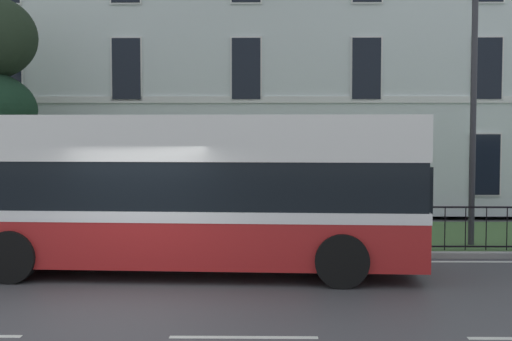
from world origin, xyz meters
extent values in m
cube|color=#46464A|center=(0.00, 0.00, -0.03)|extent=(60.00, 56.00, 0.06)
cube|color=silver|center=(0.00, 3.65, 0.00)|extent=(54.00, 0.14, 0.01)
cube|color=silver|center=(2.00, -1.80, 0.00)|extent=(2.00, 0.12, 0.01)
cube|color=#9E9E99|center=(0.00, 4.12, 0.06)|extent=(57.00, 0.24, 0.12)
cube|color=#436736|center=(0.00, 6.69, 0.06)|extent=(57.00, 4.90, 0.12)
cube|color=silver|center=(1.70, 15.46, 4.80)|extent=(18.05, 10.26, 9.37)
cube|color=white|center=(1.70, 10.30, 3.66)|extent=(18.05, 0.06, 0.20)
cube|color=#2D333D|center=(1.70, 10.29, 1.22)|extent=(1.10, 0.06, 2.20)
cube|color=white|center=(-5.52, 10.29, 1.71)|extent=(0.96, 0.04, 1.93)
cube|color=black|center=(-5.52, 10.27, 1.71)|extent=(0.86, 0.03, 1.83)
cube|color=white|center=(-1.91, 10.29, 1.71)|extent=(0.96, 0.04, 1.93)
cube|color=black|center=(-1.91, 10.27, 1.71)|extent=(0.86, 0.03, 1.83)
cube|color=white|center=(1.70, 10.29, 1.71)|extent=(0.96, 0.04, 1.93)
cube|color=black|center=(1.70, 10.27, 1.71)|extent=(0.86, 0.03, 1.83)
cube|color=white|center=(5.31, 10.29, 1.71)|extent=(0.96, 0.04, 1.93)
cube|color=black|center=(5.31, 10.27, 1.71)|extent=(0.86, 0.03, 1.83)
cube|color=white|center=(8.92, 10.29, 1.71)|extent=(0.96, 0.04, 1.93)
cube|color=black|center=(8.92, 10.27, 1.71)|extent=(0.86, 0.03, 1.83)
cube|color=white|center=(-5.52, 10.29, 4.59)|extent=(0.96, 0.04, 1.93)
cube|color=black|center=(-5.52, 10.27, 4.59)|extent=(0.86, 0.03, 1.83)
cube|color=white|center=(-1.91, 10.29, 4.59)|extent=(0.96, 0.04, 1.93)
cube|color=black|center=(-1.91, 10.27, 4.59)|extent=(0.86, 0.03, 1.83)
cube|color=white|center=(1.70, 10.29, 4.59)|extent=(0.96, 0.04, 1.93)
cube|color=black|center=(1.70, 10.27, 4.59)|extent=(0.86, 0.03, 1.83)
cube|color=white|center=(5.31, 10.29, 4.59)|extent=(0.96, 0.04, 1.93)
cube|color=black|center=(5.31, 10.27, 4.59)|extent=(0.86, 0.03, 1.83)
cube|color=white|center=(8.92, 10.29, 4.59)|extent=(0.96, 0.04, 1.93)
cube|color=black|center=(8.92, 10.27, 4.59)|extent=(0.86, 0.03, 1.83)
cube|color=black|center=(1.70, 4.40, 1.07)|extent=(15.43, 0.04, 0.04)
cube|color=black|center=(1.70, 4.40, 0.20)|extent=(15.43, 0.04, 0.04)
cylinder|color=black|center=(-3.29, 4.40, 0.59)|extent=(0.02, 0.02, 0.95)
cylinder|color=black|center=(-2.83, 4.40, 0.59)|extent=(0.02, 0.02, 0.95)
cylinder|color=black|center=(-2.38, 4.40, 0.59)|extent=(0.02, 0.02, 0.95)
cylinder|color=black|center=(-1.93, 4.40, 0.59)|extent=(0.02, 0.02, 0.95)
cylinder|color=black|center=(-1.47, 4.40, 0.59)|extent=(0.02, 0.02, 0.95)
cylinder|color=black|center=(-1.02, 4.40, 0.59)|extent=(0.02, 0.02, 0.95)
cylinder|color=black|center=(-0.57, 4.40, 0.59)|extent=(0.02, 0.02, 0.95)
cylinder|color=black|center=(-0.11, 4.40, 0.59)|extent=(0.02, 0.02, 0.95)
cylinder|color=black|center=(0.34, 4.40, 0.59)|extent=(0.02, 0.02, 0.95)
cylinder|color=black|center=(0.80, 4.40, 0.59)|extent=(0.02, 0.02, 0.95)
cylinder|color=black|center=(1.25, 4.40, 0.59)|extent=(0.02, 0.02, 0.95)
cylinder|color=black|center=(1.70, 4.40, 0.59)|extent=(0.02, 0.02, 0.95)
cylinder|color=black|center=(2.16, 4.40, 0.59)|extent=(0.02, 0.02, 0.95)
cylinder|color=black|center=(2.61, 4.40, 0.59)|extent=(0.02, 0.02, 0.95)
cylinder|color=black|center=(3.06, 4.40, 0.59)|extent=(0.02, 0.02, 0.95)
cylinder|color=black|center=(3.52, 4.40, 0.59)|extent=(0.02, 0.02, 0.95)
cylinder|color=black|center=(3.97, 4.40, 0.59)|extent=(0.02, 0.02, 0.95)
cylinder|color=black|center=(4.43, 4.40, 0.59)|extent=(0.02, 0.02, 0.95)
cylinder|color=black|center=(4.88, 4.40, 0.59)|extent=(0.02, 0.02, 0.95)
cylinder|color=black|center=(5.33, 4.40, 0.59)|extent=(0.02, 0.02, 0.95)
cylinder|color=black|center=(5.79, 4.40, 0.59)|extent=(0.02, 0.02, 0.95)
cylinder|color=black|center=(6.24, 4.40, 0.59)|extent=(0.02, 0.02, 0.95)
cylinder|color=black|center=(6.70, 4.40, 0.59)|extent=(0.02, 0.02, 0.95)
cylinder|color=black|center=(7.15, 4.40, 0.59)|extent=(0.02, 0.02, 0.95)
cylinder|color=black|center=(7.60, 4.40, 0.59)|extent=(0.02, 0.02, 0.95)
cube|color=#AD1F1F|center=(0.71, 2.49, 0.76)|extent=(9.16, 2.84, 1.00)
cube|color=white|center=(0.71, 2.49, 1.22)|extent=(9.18, 2.87, 0.20)
cube|color=black|center=(0.71, 2.49, 1.74)|extent=(9.08, 2.80, 0.95)
cube|color=white|center=(0.71, 2.49, 2.63)|extent=(9.16, 2.84, 0.84)
cube|color=black|center=(5.25, 2.25, 1.69)|extent=(0.16, 2.00, 0.87)
cube|color=black|center=(5.25, 2.25, 2.58)|extent=(0.15, 1.71, 0.53)
cylinder|color=silver|center=(5.29, 3.01, 0.48)|extent=(0.05, 0.20, 0.20)
cylinder|color=silver|center=(5.21, 1.49, 0.48)|extent=(0.05, 0.20, 0.20)
cylinder|color=black|center=(3.76, 3.47, 0.48)|extent=(0.97, 0.35, 0.96)
cylinder|color=black|center=(3.64, 1.19, 0.48)|extent=(0.97, 0.35, 0.96)
cylinder|color=black|center=(-2.21, 3.78, 0.48)|extent=(0.97, 0.35, 0.96)
cylinder|color=black|center=(-2.33, 1.51, 0.48)|extent=(0.97, 0.35, 0.96)
cylinder|color=#333338|center=(7.03, 5.14, 3.39)|extent=(0.14, 0.14, 6.55)
camera|label=1|loc=(2.30, -11.17, 2.81)|focal=49.87mm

